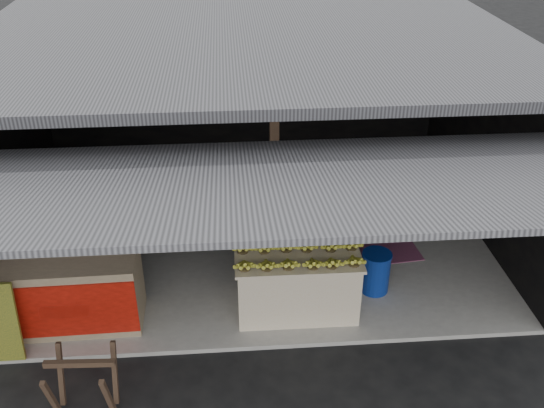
{
  "coord_description": "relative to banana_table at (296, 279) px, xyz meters",
  "views": [
    {
      "loc": [
        -0.29,
        -5.28,
        5.02
      ],
      "look_at": [
        0.24,
        1.5,
        1.1
      ],
      "focal_mm": 40.0,
      "sensor_mm": 36.0,
      "label": 1
    }
  ],
  "objects": [
    {
      "name": "ground",
      "position": [
        -0.48,
        -0.7,
        -0.48
      ],
      "size": [
        80.0,
        80.0,
        0.0
      ],
      "primitive_type": "plane",
      "color": "black",
      "rests_on": "ground"
    },
    {
      "name": "concrete_slab",
      "position": [
        -0.48,
        1.8,
        -0.45
      ],
      "size": [
        7.0,
        5.0,
        0.06
      ],
      "primitive_type": "cube",
      "color": "gray",
      "rests_on": "ground"
    },
    {
      "name": "shophouse",
      "position": [
        -0.48,
        2.12,
        1.62
      ],
      "size": [
        7.4,
        7.29,
        3.02
      ],
      "color": "black",
      "rests_on": "ground"
    },
    {
      "name": "banana_table",
      "position": [
        0.0,
        0.0,
        0.0
      ],
      "size": [
        1.52,
        0.95,
        0.83
      ],
      "rotation": [
        0.0,
        0.0,
        -0.01
      ],
      "color": "silver",
      "rests_on": "concrete_slab"
    },
    {
      "name": "banana_pile",
      "position": [
        0.0,
        0.0,
        0.5
      ],
      "size": [
        1.4,
        0.85,
        0.16
      ],
      "primitive_type": null,
      "rotation": [
        0.0,
        0.0,
        -0.01
      ],
      "color": "gold",
      "rests_on": "banana_table"
    },
    {
      "name": "white_crate",
      "position": [
        -0.03,
        0.84,
        0.05
      ],
      "size": [
        0.86,
        0.6,
        0.94
      ],
      "rotation": [
        0.0,
        0.0,
        0.03
      ],
      "color": "white",
      "rests_on": "concrete_slab"
    },
    {
      "name": "neighbor_stall",
      "position": [
        -2.72,
        -0.07,
        0.09
      ],
      "size": [
        1.65,
        0.77,
        1.69
      ],
      "rotation": [
        0.0,
        0.0,
        0.02
      ],
      "color": "#998466",
      "rests_on": "concrete_slab"
    },
    {
      "name": "sawhorse",
      "position": [
        -2.34,
        -1.43,
        -0.05
      ],
      "size": [
        0.71,
        0.63,
        0.68
      ],
      "rotation": [
        0.0,
        0.0,
        -0.05
      ],
      "color": "#452E22",
      "rests_on": "ground"
    },
    {
      "name": "water_barrel",
      "position": [
        1.06,
        0.25,
        -0.15
      ],
      "size": [
        0.37,
        0.37,
        0.54
      ],
      "primitive_type": "cylinder",
      "color": "navy",
      "rests_on": "concrete_slab"
    },
    {
      "name": "plastic_chair",
      "position": [
        1.73,
        1.71,
        0.08
      ],
      "size": [
        0.45,
        0.45,
        0.86
      ],
      "rotation": [
        0.0,
        0.0,
        0.14
      ],
      "color": "#0A113A",
      "rests_on": "concrete_slab"
    },
    {
      "name": "magenta_rug",
      "position": [
        1.13,
        1.27,
        -0.41
      ],
      "size": [
        1.6,
        1.15,
        0.01
      ],
      "primitive_type": "cube",
      "rotation": [
        0.0,
        0.0,
        0.1
      ],
      "color": "#661651",
      "rests_on": "concrete_slab"
    },
    {
      "name": "picture_frames",
      "position": [
        -0.65,
        4.2,
        1.45
      ],
      "size": [
        1.62,
        0.04,
        0.46
      ],
      "color": "black",
      "rests_on": "shophouse"
    }
  ]
}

